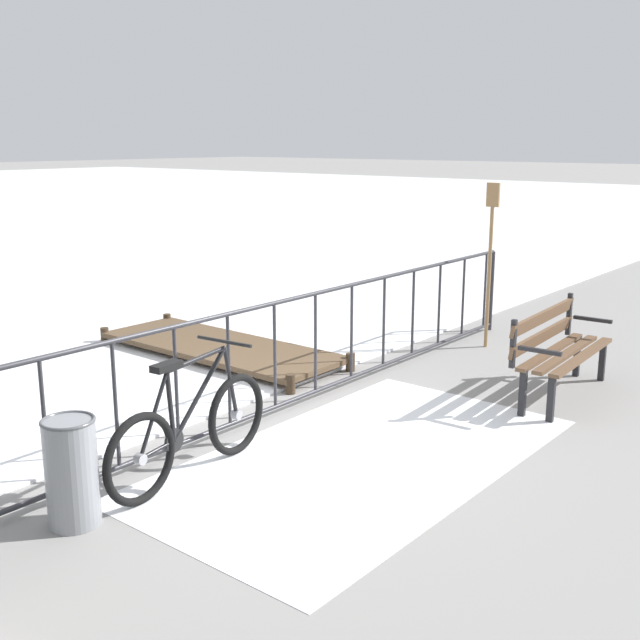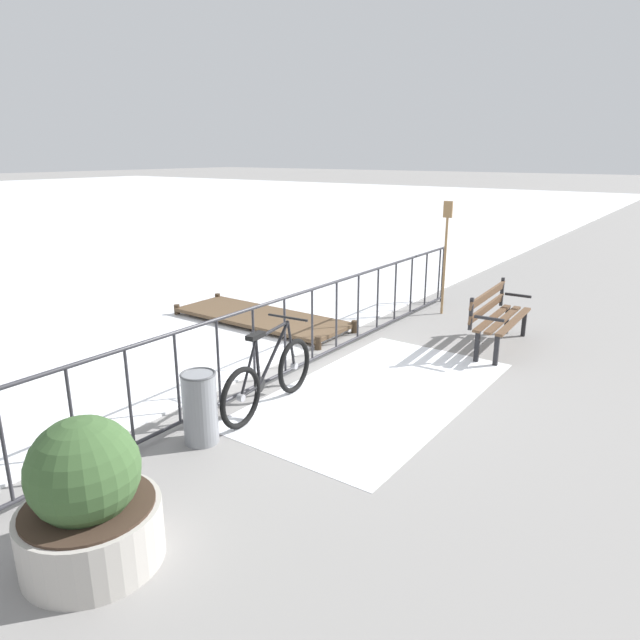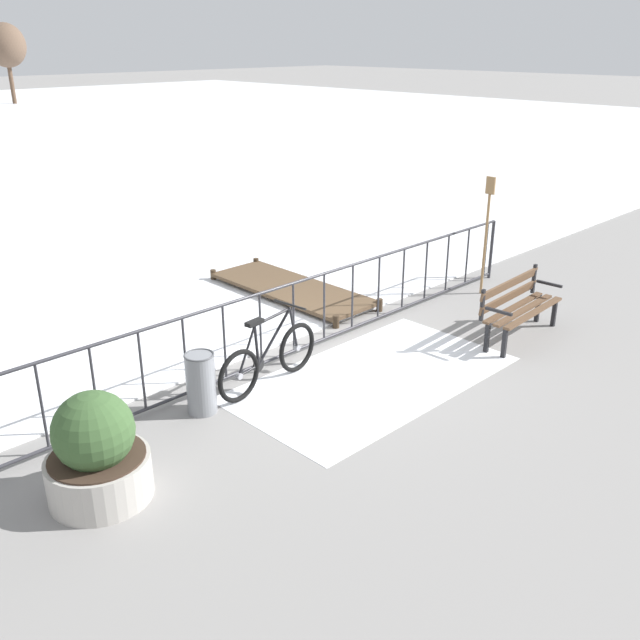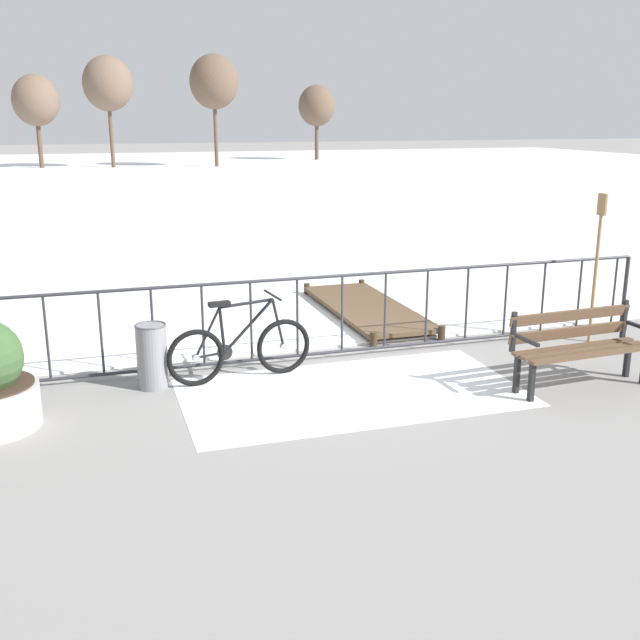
% 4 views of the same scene
% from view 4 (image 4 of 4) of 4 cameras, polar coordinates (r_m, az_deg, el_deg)
% --- Properties ---
extents(ground_plane, '(160.00, 160.00, 0.00)m').
position_cam_4_polar(ground_plane, '(9.30, -0.00, -3.03)').
color(ground_plane, gray).
extents(frozen_pond, '(80.00, 56.00, 0.03)m').
position_cam_4_polar(frozen_pond, '(37.03, -13.63, 10.38)').
color(frozen_pond, white).
rests_on(frozen_pond, ground).
extents(snow_patch, '(3.71, 2.03, 0.01)m').
position_cam_4_polar(snow_patch, '(8.23, 2.44, -5.52)').
color(snow_patch, white).
rests_on(snow_patch, ground).
extents(railing_fence, '(9.06, 0.06, 1.07)m').
position_cam_4_polar(railing_fence, '(9.14, -0.00, 0.30)').
color(railing_fence, '#2D2D33').
rests_on(railing_fence, ground).
extents(bicycle_near_railing, '(1.71, 0.52, 0.97)m').
position_cam_4_polar(bicycle_near_railing, '(8.54, -6.12, -2.21)').
color(bicycle_near_railing, black).
rests_on(bicycle_near_railing, ground).
extents(park_bench, '(1.62, 0.57, 0.89)m').
position_cam_4_polar(park_bench, '(8.75, 19.16, -1.60)').
color(park_bench, brown).
rests_on(park_bench, ground).
extents(trash_bin, '(0.35, 0.35, 0.73)m').
position_cam_4_polar(trash_bin, '(8.46, -12.73, -2.66)').
color(trash_bin, gray).
rests_on(trash_bin, ground).
extents(oar_upright, '(0.04, 0.16, 1.98)m').
position_cam_4_polar(oar_upright, '(10.41, 20.44, 4.45)').
color(oar_upright, '#937047').
rests_on(oar_upright, ground).
extents(wooden_dock, '(1.10, 3.17, 0.20)m').
position_cam_4_polar(wooden_dock, '(11.36, 3.60, 0.96)').
color(wooden_dock, brown).
rests_on(wooden_dock, ground).
extents(tree_far_west, '(2.86, 2.86, 6.49)m').
position_cam_4_polar(tree_far_west, '(46.29, -8.12, 17.59)').
color(tree_far_west, brown).
rests_on(tree_far_west, ground).
extents(tree_west_mid, '(2.84, 2.84, 6.33)m').
position_cam_4_polar(tree_west_mid, '(46.61, -15.95, 16.99)').
color(tree_west_mid, brown).
rests_on(tree_west_mid, ground).
extents(tree_centre, '(2.51, 2.51, 5.04)m').
position_cam_4_polar(tree_centre, '(53.14, -0.26, 16.07)').
color(tree_centre, brown).
rests_on(tree_centre, ground).
extents(tree_far_east, '(2.63, 2.63, 5.28)m').
position_cam_4_polar(tree_far_east, '(47.31, -20.94, 15.41)').
color(tree_far_east, brown).
rests_on(tree_far_east, ground).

